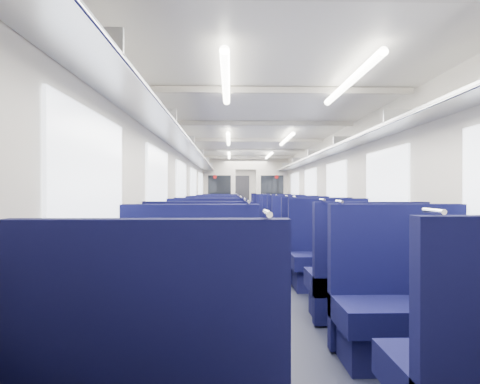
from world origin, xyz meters
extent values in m
cube|color=black|center=(0.00, 0.00, 0.00)|extent=(2.80, 18.00, 0.01)
cube|color=silver|center=(0.00, 0.00, 2.35)|extent=(2.80, 18.00, 0.01)
cube|color=#BCB5A7|center=(-1.40, 0.00, 1.18)|extent=(0.02, 18.00, 2.35)
cube|color=black|center=(-1.39, 0.00, 0.35)|extent=(0.03, 17.90, 0.70)
cube|color=#BCB5A7|center=(1.40, 0.00, 1.18)|extent=(0.02, 18.00, 2.35)
cube|color=black|center=(1.39, 0.00, 0.35)|extent=(0.03, 17.90, 0.70)
cube|color=#BCB5A7|center=(0.00, 9.00, 1.18)|extent=(2.80, 0.02, 2.35)
cube|color=#B2B5BA|center=(-1.22, 0.00, 1.97)|extent=(0.34, 17.40, 0.04)
cylinder|color=silver|center=(-1.04, 0.00, 1.95)|extent=(0.02, 17.40, 0.02)
cube|color=#B2B5BA|center=(-1.22, -8.00, 2.05)|extent=(0.34, 0.03, 0.14)
cube|color=#B2B5BA|center=(-1.22, -6.00, 2.05)|extent=(0.34, 0.03, 0.14)
cube|color=#B2B5BA|center=(-1.22, -4.00, 2.05)|extent=(0.34, 0.03, 0.14)
cube|color=#B2B5BA|center=(-1.22, -2.00, 2.05)|extent=(0.34, 0.03, 0.14)
cube|color=#B2B5BA|center=(-1.22, 0.00, 2.05)|extent=(0.34, 0.03, 0.14)
cube|color=#B2B5BA|center=(-1.22, 2.00, 2.05)|extent=(0.34, 0.03, 0.14)
cube|color=#B2B5BA|center=(-1.22, 4.00, 2.05)|extent=(0.34, 0.03, 0.14)
cube|color=#B2B5BA|center=(-1.22, 6.00, 2.05)|extent=(0.34, 0.03, 0.14)
cube|color=#B2B5BA|center=(-1.22, 8.00, 2.05)|extent=(0.34, 0.03, 0.14)
cube|color=#B2B5BA|center=(1.22, 0.00, 1.97)|extent=(0.34, 17.40, 0.04)
cylinder|color=silver|center=(1.04, 0.00, 1.95)|extent=(0.02, 17.40, 0.02)
cube|color=#B2B5BA|center=(1.22, -6.00, 2.05)|extent=(0.34, 0.03, 0.14)
cube|color=#B2B5BA|center=(1.22, -4.00, 2.05)|extent=(0.34, 0.03, 0.14)
cube|color=#B2B5BA|center=(1.22, -2.00, 2.05)|extent=(0.34, 0.03, 0.14)
cube|color=#B2B5BA|center=(1.22, 0.00, 2.05)|extent=(0.34, 0.03, 0.14)
cube|color=#B2B5BA|center=(1.22, 2.00, 2.05)|extent=(0.34, 0.03, 0.14)
cube|color=#B2B5BA|center=(1.22, 4.00, 2.05)|extent=(0.34, 0.03, 0.14)
cube|color=#B2B5BA|center=(1.22, 6.00, 2.05)|extent=(0.34, 0.03, 0.14)
cube|color=#B2B5BA|center=(1.22, 8.00, 2.05)|extent=(0.34, 0.03, 0.14)
cube|color=white|center=(-1.38, -7.50, 1.42)|extent=(0.02, 1.30, 0.75)
cube|color=white|center=(-1.38, -5.20, 1.42)|extent=(0.02, 1.30, 0.75)
cube|color=white|center=(-1.38, -2.90, 1.42)|extent=(0.02, 1.30, 0.75)
cube|color=white|center=(-1.38, -0.60, 1.42)|extent=(0.02, 1.30, 0.75)
cube|color=white|center=(-1.38, 1.70, 1.42)|extent=(0.02, 1.30, 0.75)
cube|color=white|center=(-1.38, 4.50, 1.42)|extent=(0.02, 1.30, 0.75)
cube|color=white|center=(-1.38, 6.80, 1.42)|extent=(0.02, 1.30, 0.75)
cube|color=white|center=(1.38, -5.20, 1.42)|extent=(0.02, 1.30, 0.75)
cube|color=white|center=(1.38, -2.90, 1.42)|extent=(0.02, 1.30, 0.75)
cube|color=white|center=(1.38, -0.60, 1.42)|extent=(0.02, 1.30, 0.75)
cube|color=white|center=(1.38, 1.70, 1.42)|extent=(0.02, 1.30, 0.75)
cube|color=white|center=(1.38, 4.50, 1.42)|extent=(0.02, 1.30, 0.75)
cube|color=white|center=(1.38, 6.80, 1.42)|extent=(0.02, 1.30, 0.75)
cube|color=beige|center=(0.00, -6.00, 2.31)|extent=(2.70, 0.06, 0.06)
cube|color=beige|center=(0.00, -4.00, 2.31)|extent=(2.70, 0.06, 0.06)
cube|color=beige|center=(0.00, -2.00, 2.31)|extent=(2.70, 0.06, 0.06)
cube|color=beige|center=(0.00, 0.00, 2.31)|extent=(2.70, 0.06, 0.06)
cube|color=beige|center=(0.00, 2.00, 2.31)|extent=(2.70, 0.06, 0.06)
cube|color=beige|center=(0.00, 4.00, 2.31)|extent=(2.70, 0.06, 0.06)
cube|color=beige|center=(0.00, 6.00, 2.31)|extent=(2.70, 0.06, 0.06)
cube|color=beige|center=(0.00, 8.00, 2.31)|extent=(2.70, 0.06, 0.06)
cylinder|color=white|center=(-0.55, -6.50, 2.26)|extent=(0.07, 1.60, 0.07)
cylinder|color=white|center=(-0.55, -2.50, 2.26)|extent=(0.07, 1.60, 0.07)
cylinder|color=white|center=(-0.55, 1.00, 2.26)|extent=(0.07, 1.60, 0.07)
cylinder|color=white|center=(-0.55, 5.50, 2.26)|extent=(0.07, 1.60, 0.07)
cylinder|color=white|center=(0.55, -6.50, 2.26)|extent=(0.07, 1.60, 0.07)
cylinder|color=white|center=(0.55, -2.50, 2.26)|extent=(0.07, 1.60, 0.07)
cylinder|color=white|center=(0.55, 1.00, 2.26)|extent=(0.07, 1.60, 0.07)
cylinder|color=white|center=(0.55, 5.50, 2.26)|extent=(0.07, 1.60, 0.07)
cube|color=black|center=(0.00, 8.94, 1.00)|extent=(0.75, 0.06, 2.00)
cube|color=beige|center=(-0.88, 3.31, 1.18)|extent=(1.05, 0.08, 2.35)
cube|color=black|center=(-0.87, 3.26, 1.40)|extent=(0.76, 0.02, 0.80)
cylinder|color=#B60C0E|center=(-1.02, 3.25, 1.75)|extent=(0.12, 0.01, 0.12)
cube|color=beige|center=(0.88, 3.31, 1.18)|extent=(1.05, 0.08, 2.35)
cube|color=black|center=(0.87, 3.26, 1.40)|extent=(0.76, 0.02, 0.80)
cylinder|color=#B60C0E|center=(1.02, 3.25, 1.75)|extent=(0.12, 0.01, 0.12)
cube|color=beige|center=(0.00, 3.31, 2.17)|extent=(0.70, 0.08, 0.35)
cube|color=#0C0E3C|center=(-0.83, -8.51, 0.60)|extent=(1.10, 0.10, 1.17)
cylinder|color=silver|center=(-0.37, -8.51, 1.21)|extent=(0.02, 0.17, 0.02)
cylinder|color=silver|center=(0.37, -8.35, 1.21)|extent=(0.02, 0.17, 0.02)
cube|color=#0C0E3C|center=(-0.83, -7.10, 0.38)|extent=(1.10, 0.57, 0.19)
cube|color=black|center=(-0.83, -7.10, 0.14)|extent=(1.01, 0.46, 0.28)
cube|color=#0C0E3C|center=(-0.83, -6.87, 0.60)|extent=(1.10, 0.10, 1.17)
cylinder|color=silver|center=(-0.37, -6.87, 1.21)|extent=(0.02, 0.17, 0.02)
cube|color=#0C0E3C|center=(0.83, -7.09, 0.38)|extent=(1.10, 0.57, 0.19)
cube|color=black|center=(0.83, -7.09, 0.14)|extent=(1.01, 0.46, 0.28)
cube|color=#0C0E3C|center=(0.83, -6.85, 0.60)|extent=(1.10, 0.10, 1.17)
cylinder|color=silver|center=(0.37, -6.85, 1.21)|extent=(0.02, 0.17, 0.02)
cube|color=#0C0E3C|center=(-0.83, -5.81, 0.38)|extent=(1.10, 0.57, 0.19)
cube|color=black|center=(-0.83, -5.81, 0.14)|extent=(1.01, 0.46, 0.28)
cube|color=#0C0E3C|center=(-0.83, -6.04, 0.60)|extent=(1.10, 0.10, 1.17)
cylinder|color=silver|center=(-0.37, -6.04, 1.21)|extent=(0.02, 0.17, 0.02)
cube|color=#0C0E3C|center=(0.83, -6.02, 0.38)|extent=(1.10, 0.57, 0.19)
cube|color=black|center=(0.83, -6.02, 0.14)|extent=(1.01, 0.46, 0.28)
cube|color=#0C0E3C|center=(0.83, -6.25, 0.60)|extent=(1.10, 0.10, 1.17)
cylinder|color=silver|center=(0.37, -6.25, 1.21)|extent=(0.02, 0.17, 0.02)
cube|color=#0C0E3C|center=(-0.83, -4.82, 0.38)|extent=(1.10, 0.57, 0.19)
cube|color=black|center=(-0.83, -4.82, 0.14)|extent=(1.01, 0.46, 0.28)
cube|color=#0C0E3C|center=(-0.83, -4.59, 0.60)|extent=(1.10, 0.10, 1.17)
cylinder|color=silver|center=(-0.37, -4.59, 1.21)|extent=(0.02, 0.17, 0.02)
cube|color=#0C0E3C|center=(0.83, -4.82, 0.38)|extent=(1.10, 0.57, 0.19)
cube|color=black|center=(0.83, -4.82, 0.14)|extent=(1.01, 0.46, 0.28)
cube|color=#0C0E3C|center=(0.83, -4.59, 0.60)|extent=(1.10, 0.10, 1.17)
cylinder|color=silver|center=(0.37, -4.59, 1.21)|extent=(0.02, 0.17, 0.02)
cube|color=#0C0E3C|center=(-0.83, -3.61, 0.38)|extent=(1.10, 0.57, 0.19)
cube|color=black|center=(-0.83, -3.61, 0.14)|extent=(1.01, 0.46, 0.28)
cube|color=#0C0E3C|center=(-0.83, -3.84, 0.60)|extent=(1.10, 0.10, 1.17)
cylinder|color=silver|center=(-0.37, -3.84, 1.21)|extent=(0.02, 0.17, 0.02)
cube|color=#0C0E3C|center=(0.83, -3.60, 0.38)|extent=(1.10, 0.57, 0.19)
cube|color=black|center=(0.83, -3.60, 0.14)|extent=(1.01, 0.46, 0.28)
cube|color=#0C0E3C|center=(0.83, -3.84, 0.60)|extent=(1.10, 0.10, 1.17)
cylinder|color=silver|center=(0.37, -3.84, 1.21)|extent=(0.02, 0.17, 0.02)
cube|color=#0C0E3C|center=(-0.83, -2.58, 0.38)|extent=(1.10, 0.57, 0.19)
cube|color=black|center=(-0.83, -2.58, 0.14)|extent=(1.01, 0.46, 0.28)
cube|color=#0C0E3C|center=(-0.83, -2.35, 0.60)|extent=(1.10, 0.10, 1.17)
cylinder|color=silver|center=(-0.37, -2.35, 1.21)|extent=(0.02, 0.17, 0.02)
cube|color=#0C0E3C|center=(0.83, -2.65, 0.38)|extent=(1.10, 0.57, 0.19)
cube|color=black|center=(0.83, -2.65, 0.14)|extent=(1.01, 0.46, 0.28)
cube|color=#0C0E3C|center=(0.83, -2.42, 0.60)|extent=(1.10, 0.10, 1.17)
cylinder|color=silver|center=(0.37, -2.42, 1.21)|extent=(0.02, 0.17, 0.02)
cube|color=#0C0E3C|center=(-0.83, -1.21, 0.38)|extent=(1.10, 0.57, 0.19)
cube|color=black|center=(-0.83, -1.21, 0.14)|extent=(1.01, 0.46, 0.28)
cube|color=#0C0E3C|center=(-0.83, -1.44, 0.60)|extent=(1.10, 0.10, 1.17)
cylinder|color=silver|center=(-0.37, -1.44, 1.21)|extent=(0.02, 0.17, 0.02)
cube|color=#0C0E3C|center=(0.83, -1.20, 0.38)|extent=(1.10, 0.57, 0.19)
cube|color=black|center=(0.83, -1.20, 0.14)|extent=(1.01, 0.46, 0.28)
cube|color=#0C0E3C|center=(0.83, -1.43, 0.60)|extent=(1.10, 0.10, 1.17)
cylinder|color=silver|center=(0.37, -1.43, 1.21)|extent=(0.02, 0.17, 0.02)
cube|color=#0C0E3C|center=(-0.83, -0.32, 0.38)|extent=(1.10, 0.57, 0.19)
cube|color=black|center=(-0.83, -0.32, 0.14)|extent=(1.01, 0.46, 0.28)
cube|color=#0C0E3C|center=(-0.83, -0.09, 0.60)|extent=(1.10, 0.10, 1.17)
cylinder|color=silver|center=(-0.37, -0.09, 1.21)|extent=(0.02, 0.17, 0.02)
cube|color=#0C0E3C|center=(0.83, -0.29, 0.38)|extent=(1.10, 0.57, 0.19)
cube|color=black|center=(0.83, -0.29, 0.14)|extent=(1.01, 0.46, 0.28)
cube|color=#0C0E3C|center=(0.83, -0.06, 0.60)|extent=(1.10, 0.10, 1.17)
cylinder|color=silver|center=(0.37, -0.06, 1.21)|extent=(0.02, 0.17, 0.02)
cube|color=#0C0E3C|center=(-0.83, 1.00, 0.38)|extent=(1.10, 0.57, 0.19)
cube|color=black|center=(-0.83, 1.00, 0.14)|extent=(1.01, 0.46, 0.28)
cube|color=#0C0E3C|center=(-0.83, 0.77, 0.60)|extent=(1.10, 0.10, 1.17)
cylinder|color=silver|center=(-0.37, 0.77, 1.21)|extent=(0.02, 0.17, 0.02)
cube|color=#0C0E3C|center=(0.83, 0.97, 0.38)|extent=(1.10, 0.57, 0.19)
cube|color=black|center=(0.83, 0.97, 0.14)|extent=(1.01, 0.46, 0.28)
cube|color=#0C0E3C|center=(0.83, 0.73, 0.60)|extent=(1.10, 0.10, 1.17)
cylinder|color=silver|center=(0.37, 0.73, 1.21)|extent=(0.02, 0.17, 0.02)
cube|color=#0C0E3C|center=(-0.83, 1.93, 0.38)|extent=(1.10, 0.57, 0.19)
cube|color=black|center=(-0.83, 1.93, 0.14)|extent=(1.01, 0.46, 0.28)
cube|color=#0C0E3C|center=(-0.83, 2.17, 0.60)|extent=(1.10, 0.10, 1.17)
cylinder|color=silver|center=(-0.37, 2.17, 1.21)|extent=(0.02, 0.17, 0.02)
cube|color=#0C0E3C|center=(0.83, 2.04, 0.38)|extent=(1.10, 0.57, 0.19)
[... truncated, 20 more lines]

